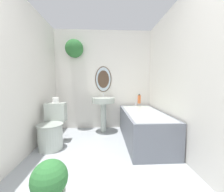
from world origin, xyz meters
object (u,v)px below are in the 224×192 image
Objects in this scene: bathtub at (143,126)px; potted_plant at (50,185)px; shampoo_bottle at (139,99)px; toilet at (52,129)px; pedestal_sink at (103,105)px; toilet_paper_roll at (56,100)px.

potted_plant is (-1.22, -1.43, -0.06)m from bathtub.
shampoo_bottle is at bearing 83.71° from bathtub.
pedestal_sink reaches higher than toilet.
pedestal_sink is 1.04m from toilet_paper_roll.
toilet reaches higher than potted_plant.
toilet is at bearing 109.57° from potted_plant.
toilet_paper_roll is (-0.89, -0.50, 0.17)m from pedestal_sink.
shampoo_bottle reaches higher than potted_plant.
shampoo_bottle is at bearing 5.00° from pedestal_sink.
shampoo_bottle is 2.47m from potted_plant.
shampoo_bottle is (0.85, 0.07, 0.12)m from pedestal_sink.
toilet is at bearing -174.13° from bathtub.
toilet is at bearing -155.45° from shampoo_bottle.
potted_plant is at bearing -73.14° from toilet_paper_roll.
toilet is 1.66× the size of potted_plant.
toilet is 3.47× the size of shampoo_bottle.
bathtub is at bearing -1.56° from toilet_paper_roll.
pedestal_sink is at bearing 29.40° from toilet_paper_roll.
toilet_paper_roll is at bearing 90.00° from toilet.
bathtub is 3.51× the size of potted_plant.
shampoo_bottle reaches higher than toilet_paper_roll.
pedestal_sink is 0.56× the size of bathtub.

